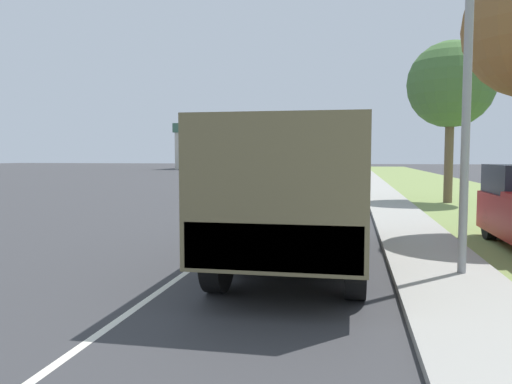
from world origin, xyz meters
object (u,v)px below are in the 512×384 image
Objects in this scene: car_nearest_ahead at (319,186)px; lamp_post at (453,52)px; car_second_ahead at (273,178)px; military_truck at (301,184)px.

car_nearest_ahead is 14.26m from lamp_post.
car_second_ahead is 22.85m from lamp_post.
car_nearest_ahead is at bearing -67.76° from car_second_ahead.
military_truck is 21.32m from car_second_ahead.
lamp_post reaches higher than car_second_ahead.
military_truck is 1.74× the size of car_nearest_ahead.
car_second_ahead is (-3.33, 8.14, -0.01)m from car_nearest_ahead.
car_second_ahead is at bearing 106.41° from lamp_post.
military_truck is at bearing 163.71° from lamp_post.
military_truck is 12.86m from car_nearest_ahead.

